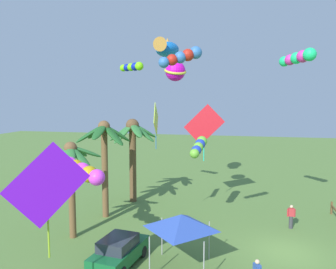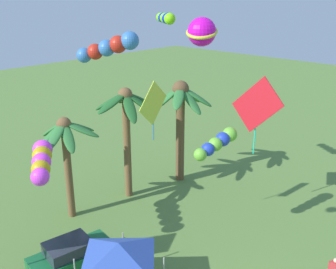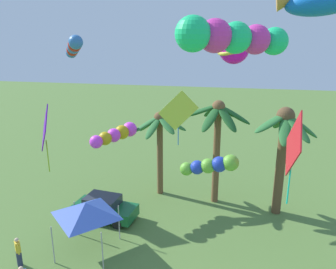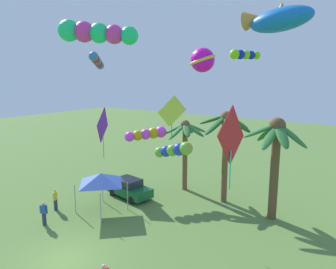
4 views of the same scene
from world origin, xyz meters
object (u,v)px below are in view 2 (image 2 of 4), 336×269
object	(u,v)px
kite_diamond_3	(257,106)
kite_tube_4	(217,143)
kite_tube_6	(110,47)
kite_tube_0	(42,160)
palm_tree_1	(126,115)
palm_tree_2	(181,108)
festival_tent	(119,251)
parked_car_0	(71,255)
palm_tree_0	(66,142)
kite_ball_9	(202,32)
kite_tube_2	(166,18)
kite_diamond_8	(153,104)

from	to	relation	value
kite_diamond_3	kite_tube_4	bearing A→B (deg)	-179.55
kite_tube_6	kite_tube_0	bearing A→B (deg)	91.36
kite_tube_0	kite_tube_4	world-z (taller)	kite_tube_4
palm_tree_1	palm_tree_2	bearing A→B (deg)	-11.54
palm_tree_2	kite_tube_6	xyz separation A→B (m)	(-10.30, -5.92, 5.47)
palm_tree_1	kite_tube_0	world-z (taller)	palm_tree_1
palm_tree_2	festival_tent	bearing A→B (deg)	-150.24
palm_tree_1	palm_tree_2	size ratio (longest dim) A/B	1.01
palm_tree_1	parked_car_0	world-z (taller)	palm_tree_1
palm_tree_0	kite_diamond_3	bearing A→B (deg)	-44.71
palm_tree_2	kite_ball_9	size ratio (longest dim) A/B	3.36
kite_ball_9	kite_tube_0	bearing A→B (deg)	152.76
palm_tree_0	kite_tube_6	size ratio (longest dim) A/B	3.10
palm_tree_0	kite_tube_2	world-z (taller)	kite_tube_2
kite_tube_2	kite_diamond_8	distance (m)	5.93
festival_tent	kite_tube_2	distance (m)	12.88
kite_tube_4	festival_tent	bearing A→B (deg)	179.31
festival_tent	palm_tree_0	bearing A→B (deg)	71.52
kite_diamond_8	kite_tube_2	bearing A→B (deg)	36.42
palm_tree_0	festival_tent	bearing A→B (deg)	-108.48
kite_diamond_3	kite_tube_6	size ratio (longest dim) A/B	2.27
parked_car_0	kite_diamond_8	world-z (taller)	kite_diamond_8
palm_tree_0	kite_tube_6	world-z (taller)	kite_tube_6
palm_tree_1	kite_tube_4	world-z (taller)	palm_tree_1
palm_tree_2	kite_diamond_8	xyz separation A→B (m)	(-5.92, -3.50, 2.14)
kite_tube_4	palm_tree_2	bearing A→B (deg)	56.11
palm_tree_0	kite_tube_0	size ratio (longest dim) A/B	1.89
palm_tree_1	kite_diamond_8	distance (m)	5.10
festival_tent	kite_diamond_8	bearing A→B (deg)	28.66
kite_diamond_3	palm_tree_2	bearing A→B (deg)	84.85
palm_tree_2	parked_car_0	size ratio (longest dim) A/B	1.70
kite_tube_2	kite_tube_6	size ratio (longest dim) A/B	1.08
festival_tent	kite_tube_4	distance (m)	6.98
palm_tree_2	kite_tube_0	size ratio (longest dim) A/B	2.19
kite_tube_6	kite_tube_4	bearing A→B (deg)	-0.65
kite_ball_9	parked_car_0	bearing A→B (deg)	168.40
kite_tube_4	kite_diamond_8	xyz separation A→B (m)	(-1.90, 2.49, 1.87)
kite_tube_0	kite_ball_9	bearing A→B (deg)	-27.24
festival_tent	palm_tree_2	bearing A→B (deg)	29.76
palm_tree_2	festival_tent	size ratio (longest dim) A/B	2.44
parked_car_0	kite_diamond_8	size ratio (longest dim) A/B	1.39
kite_diamond_8	kite_ball_9	world-z (taller)	kite_ball_9
kite_diamond_3	kite_ball_9	distance (m)	5.11
palm_tree_0	palm_tree_1	distance (m)	4.04
kite_tube_2	palm_tree_1	bearing A→B (deg)	139.59
palm_tree_2	kite_diamond_8	bearing A→B (deg)	-149.44
palm_tree_2	palm_tree_0	bearing A→B (deg)	170.37
kite_tube_4	kite_diamond_3	bearing A→B (deg)	0.45
festival_tent	kite_tube_2	world-z (taller)	kite_tube_2
kite_tube_6	kite_diamond_8	xyz separation A→B (m)	(4.38, 2.42, -3.33)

